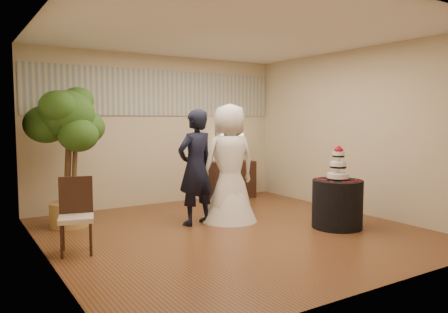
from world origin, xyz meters
TOP-DOWN VIEW (x-y plane):
  - floor at (0.00, 0.00)m, footprint 5.00×5.00m
  - ceiling at (0.00, 0.00)m, footprint 5.00×5.00m
  - wall_back at (0.00, 2.50)m, footprint 5.00×0.06m
  - wall_front at (0.00, -2.50)m, footprint 5.00×0.06m
  - wall_left at (-2.50, 0.00)m, footprint 0.06×5.00m
  - wall_right at (2.50, 0.00)m, footprint 0.06×5.00m
  - mural_border at (0.00, 2.48)m, footprint 4.90×0.02m
  - groom at (-0.25, 0.66)m, footprint 0.72×0.54m
  - bride at (0.32, 0.59)m, footprint 0.95×0.93m
  - cake_table at (1.44, -0.64)m, footprint 0.93×0.93m
  - wedding_cake at (1.44, -0.64)m, footprint 0.32×0.32m
  - console at (1.47, 2.25)m, footprint 0.95×0.53m
  - table_lamp at (1.47, 2.25)m, footprint 0.33×0.33m
  - ficus_tree at (-1.92, 1.56)m, footprint 1.43×1.43m
  - side_chair at (-2.16, 0.15)m, footprint 0.52×0.53m

SIDE VIEW (x-z plane):
  - floor at x=0.00m, z-range 0.00..0.00m
  - cake_table at x=1.44m, z-range 0.00..0.72m
  - console at x=1.47m, z-range 0.00..0.75m
  - side_chair at x=-2.16m, z-range 0.00..0.91m
  - groom at x=-0.25m, z-range 0.00..1.76m
  - bride at x=0.32m, z-range 0.00..1.85m
  - wedding_cake at x=1.44m, z-range 0.72..1.22m
  - table_lamp at x=1.47m, z-range 0.75..1.33m
  - ficus_tree at x=-1.92m, z-range 0.00..2.15m
  - wall_back at x=0.00m, z-range 0.00..2.80m
  - wall_front at x=0.00m, z-range 0.00..2.80m
  - wall_left at x=-2.50m, z-range 0.00..2.80m
  - wall_right at x=2.50m, z-range 0.00..2.80m
  - mural_border at x=0.00m, z-range 1.68..2.52m
  - ceiling at x=0.00m, z-range 2.80..2.80m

